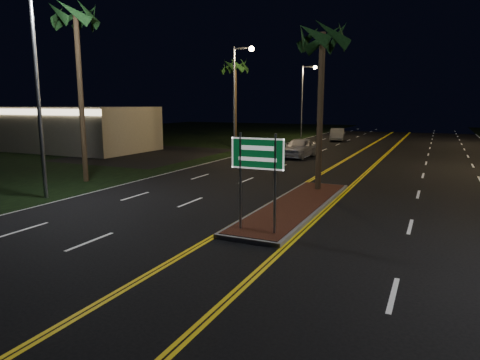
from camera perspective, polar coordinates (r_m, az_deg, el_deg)
The scene contains 13 objects.
ground at distance 11.75m, azimuth -3.08°, elevation -11.11°, with size 120.00×120.00×0.00m, color black.
grass_left at distance 49.56m, azimuth -20.52°, elevation 4.55°, with size 40.00×110.00×0.01m, color black.
median_island at distance 17.94m, azimuth 7.46°, elevation -3.42°, with size 2.25×10.25×0.17m.
highway_sign at distance 13.62m, azimuth 2.35°, elevation 2.30°, with size 1.80×0.08×3.20m.
commercial_building at distance 43.08m, azimuth -21.66°, elevation 6.40°, with size 15.00×8.12×4.00m.
streetlight_left_near at distance 20.92m, azimuth -24.85°, elevation 13.05°, with size 1.91×0.44×9.00m.
streetlight_left_mid at distance 37.21m, azimuth -0.24°, elevation 12.27°, with size 1.91×0.44×9.00m.
streetlight_left_far at distance 55.95m, azimuth 8.66°, elevation 11.43°, with size 1.91×0.44×9.00m.
palm_median at distance 21.03m, azimuth 10.96°, elevation 18.19°, with size 2.40×2.40×8.30m.
palm_left_near at distance 25.37m, azimuth -21.06°, elevation 19.51°, with size 2.40×2.40×9.80m.
palm_left_far at distance 41.88m, azimuth -0.64°, elevation 14.89°, with size 2.40×2.40×8.80m.
car_near at distance 34.85m, azimuth 7.88°, elevation 4.51°, with size 2.35×5.49×1.83m, color silver.
car_far at distance 51.64m, azimuth 12.83°, elevation 6.06°, with size 2.15×5.02×1.67m, color #A4A9AE.
Camera 1 is at (5.16, -9.67, 4.25)m, focal length 32.00 mm.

